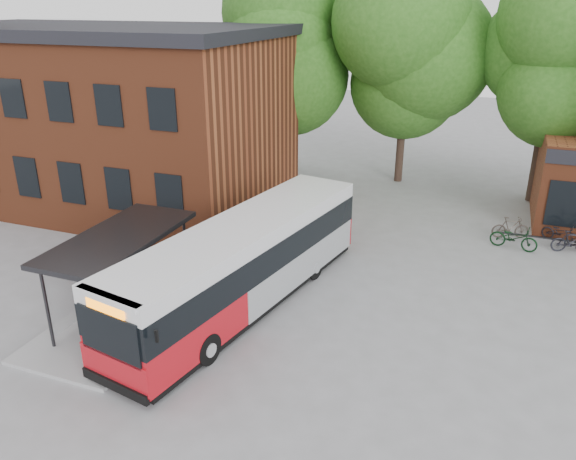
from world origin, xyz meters
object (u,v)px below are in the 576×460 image
(bicycle_0, at_px, (514,238))
(bicycle_2, at_px, (561,233))
(city_bus, at_px, (244,265))
(bicycle_1, at_px, (511,228))
(bus_shelter, at_px, (123,277))
(bicycle_3, at_px, (572,242))

(bicycle_0, bearing_deg, bicycle_2, -40.72)
(city_bus, xyz_separation_m, bicycle_1, (8.33, 9.27, -0.99))
(bus_shelter, relative_size, bicycle_0, 3.69)
(bicycle_3, bearing_deg, bus_shelter, 116.36)
(bus_shelter, bearing_deg, bicycle_3, 37.44)
(bicycle_0, bearing_deg, bicycle_1, 16.82)
(bicycle_1, bearing_deg, bicycle_2, -98.84)
(city_bus, relative_size, bicycle_1, 7.27)
(bicycle_0, distance_m, bicycle_2, 2.40)
(city_bus, height_order, bicycle_3, city_bus)
(bus_shelter, relative_size, city_bus, 0.61)
(bus_shelter, distance_m, bicycle_1, 16.27)
(bus_shelter, distance_m, city_bus, 3.88)
(bicycle_2, bearing_deg, bicycle_0, 153.20)
(bicycle_1, height_order, bicycle_2, bicycle_1)
(city_bus, bearing_deg, bicycle_0, 54.45)
(bus_shelter, distance_m, bicycle_0, 15.55)
(bicycle_2, bearing_deg, bicycle_3, -137.85)
(bicycle_0, bearing_deg, city_bus, 144.18)
(bicycle_0, height_order, bicycle_3, bicycle_0)
(bicycle_1, distance_m, bicycle_3, 2.45)
(bus_shelter, xyz_separation_m, city_bus, (3.24, 2.12, 0.02))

